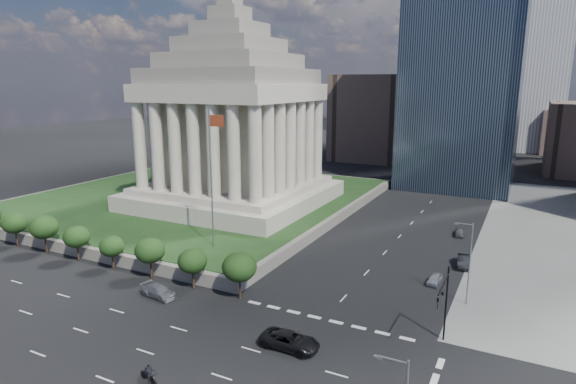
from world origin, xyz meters
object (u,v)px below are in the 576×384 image
Objects in this scene: war_memorial at (232,105)px; parked_sedan_near at (435,279)px; suv_grey at (159,291)px; traffic_signal_ne at (444,299)px; motorcycle_trail at (148,373)px; flagpole at (212,172)px; street_lamp_north at (468,259)px; pickup_truck at (290,340)px; parked_sedan_mid at (463,261)px; parked_sedan_far at (460,232)px.

war_memorial reaches higher than parked_sedan_near.
traffic_signal_ne is at bearing -75.85° from suv_grey.
war_memorial is at bearing 130.57° from motorcycle_trail.
war_memorial is at bearing 143.58° from traffic_signal_ne.
street_lamp_north is at bearing 1.63° from flagpole.
pickup_truck is (21.12, -17.00, -12.28)m from flagpole.
street_lamp_north is 1.67× the size of pickup_truck.
street_lamp_north is at bearing -40.64° from parked_sedan_near.
parked_sedan_mid reaches higher than parked_sedan_far.
parked_sedan_mid is (12.21, 30.49, -0.05)m from pickup_truck.
flagpole is 5.61× the size of parked_sedan_near.
parked_sedan_far is at bearing 86.71° from motorcycle_trail.
pickup_truck is 1.20× the size of suv_grey.
parked_sedan_near is 8.36m from parked_sedan_mid.
parked_sedan_mid is (45.50, -10.52, -20.62)m from war_memorial.
pickup_truck is at bearing -107.79° from parked_sedan_near.
traffic_signal_ne is (34.33, -10.30, -7.86)m from flagpole.
pickup_truck is at bearing 65.85° from motorcycle_trail.
war_memorial is 3.90× the size of street_lamp_north.
motorcycle_trail is at bearing -133.21° from suv_grey.
parked_sedan_far is 58.44m from motorcycle_trail.
suv_grey is 2.12× the size of motorcycle_trail.
war_memorial is 16.50× the size of motorcycle_trail.
suv_grey reaches higher than parked_sedan_far.
motorcycle_trail is (-8.54, -10.52, 0.05)m from pickup_truck.
parked_sedan_near is at bearing 102.48° from traffic_signal_ne.
parked_sedan_near is 1.51× the size of motorcycle_trail.
street_lamp_north is (35.16, 1.00, -7.45)m from flagpole.
parked_sedan_far is (43.00, 3.99, -20.77)m from war_memorial.
parked_sedan_mid is at bearing 92.41° from traffic_signal_ne.
parked_sedan_mid is 14.72m from parked_sedan_far.
flagpole is at bearing -63.11° from war_memorial.
war_memorial is 45.30m from suv_grey.
suv_grey is at bearing -156.08° from street_lamp_north.
street_lamp_north reaches higher than pickup_truck.
war_memorial is 4.88× the size of traffic_signal_ne.
parked_sedan_far reaches higher than parked_sedan_near.
pickup_truck is 19.78m from suv_grey.
parked_sedan_far is at bearing -11.83° from pickup_truck.
traffic_signal_ne is 3.38× the size of motorcycle_trail.
flagpole is 43.47m from parked_sedan_far.
pickup_truck is 46.03m from parked_sedan_far.
suv_grey is at bearing -140.89° from parked_sedan_near.
parked_sedan_far is at bearing 42.24° from flagpole.
flagpole reaches higher than traffic_signal_ne.
motorcycle_trail reaches higher than suv_grey.
war_memorial is at bearing 39.43° from pickup_truck.
parked_sedan_near is (43.00, -18.49, -20.79)m from war_memorial.
parked_sedan_far is at bearing 92.73° from parked_sedan_mid.
flagpole is at bearing -164.32° from parked_sedan_near.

